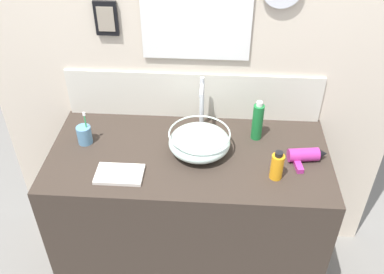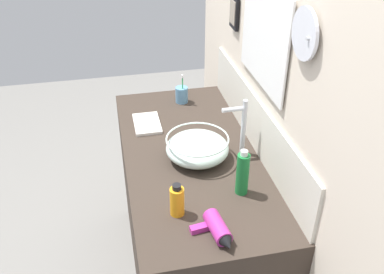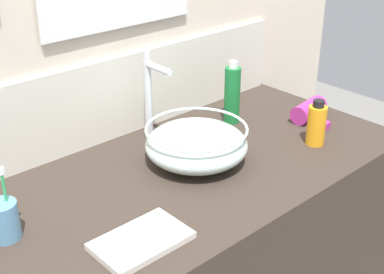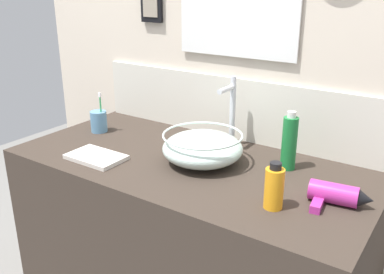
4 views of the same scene
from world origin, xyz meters
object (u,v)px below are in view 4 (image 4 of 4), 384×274
object	(u,v)px
shampoo_bottle	(289,142)
spray_bottle	(274,187)
glass_bowl_sink	(203,148)
hair_drier	(337,195)
hand_towel	(96,157)
toothbrush_cup	(99,121)
faucet	(231,107)

from	to	relation	value
shampoo_bottle	spray_bottle	distance (m)	0.30
glass_bowl_sink	hair_drier	distance (m)	0.51
shampoo_bottle	hand_towel	xyz separation A→B (m)	(-0.63, -0.32, -0.09)
shampoo_bottle	spray_bottle	xyz separation A→B (m)	(0.07, -0.29, -0.03)
toothbrush_cup	spray_bottle	size ratio (longest dim) A/B	1.23
faucet	shampoo_bottle	bearing A→B (deg)	-15.81
faucet	hair_drier	distance (m)	0.57
shampoo_bottle	toothbrush_cup	bearing A→B (deg)	-173.65
spray_bottle	toothbrush_cup	bearing A→B (deg)	168.08
faucet	spray_bottle	bearing A→B (deg)	-46.24
glass_bowl_sink	shampoo_bottle	bearing A→B (deg)	24.66
glass_bowl_sink	hand_towel	xyz separation A→B (m)	(-0.35, -0.20, -0.05)
faucet	toothbrush_cup	xyz separation A→B (m)	(-0.57, -0.17, -0.12)
glass_bowl_sink	shampoo_bottle	distance (m)	0.31
faucet	spray_bottle	distance (m)	0.52
faucet	hair_drier	world-z (taller)	faucet
hair_drier	toothbrush_cup	bearing A→B (deg)	176.32
hair_drier	spray_bottle	bearing A→B (deg)	-140.36
glass_bowl_sink	spray_bottle	size ratio (longest dim) A/B	2.03
hair_drier	hand_towel	xyz separation A→B (m)	(-0.86, -0.16, -0.02)
glass_bowl_sink	toothbrush_cup	world-z (taller)	toothbrush_cup
toothbrush_cup	spray_bottle	distance (m)	0.94
faucet	hand_towel	xyz separation A→B (m)	(-0.35, -0.40, -0.15)
hand_towel	toothbrush_cup	bearing A→B (deg)	133.30
hair_drier	toothbrush_cup	world-z (taller)	toothbrush_cup
toothbrush_cup	hand_towel	bearing A→B (deg)	-46.70
hair_drier	shampoo_bottle	distance (m)	0.29
glass_bowl_sink	spray_bottle	xyz separation A→B (m)	(0.35, -0.16, 0.01)
toothbrush_cup	shampoo_bottle	distance (m)	0.85
faucet	hair_drier	size ratio (longest dim) A/B	1.49
hair_drier	toothbrush_cup	size ratio (longest dim) A/B	1.07
faucet	hand_towel	bearing A→B (deg)	-131.04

